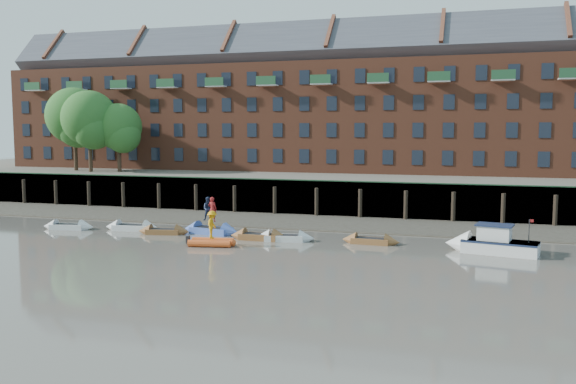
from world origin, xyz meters
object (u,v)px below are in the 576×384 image
at_px(motor_launch, 485,243).
at_px(rowboat_2, 164,231).
at_px(rowboat_5, 284,238).
at_px(rowboat_0, 68,227).
at_px(rib_tender, 213,242).
at_px(rowboat_6, 371,241).
at_px(rowboat_1, 132,227).
at_px(person_rib_crew, 212,225).
at_px(rowboat_4, 259,237).
at_px(person_rower_b, 209,209).
at_px(rowboat_3, 211,230).
at_px(person_rower_a, 212,209).

bearing_deg(motor_launch, rowboat_2, 10.73).
bearing_deg(rowboat_5, rowboat_0, 172.20).
height_order(rowboat_0, rowboat_2, rowboat_0).
height_order(rib_tender, motor_launch, motor_launch).
distance_m(rowboat_6, rib_tender, 10.84).
xyz_separation_m(rowboat_1, rib_tender, (8.69, -4.02, 0.01)).
xyz_separation_m(rowboat_0, person_rib_crew, (13.76, -3.03, 1.25)).
distance_m(rowboat_2, rowboat_4, 7.72).
bearing_deg(rowboat_4, person_rib_crew, -125.58).
bearing_deg(person_rower_b, person_rib_crew, -80.94).
bearing_deg(rowboat_2, motor_launch, -10.50).
bearing_deg(rowboat_6, person_rower_b, 179.04).
distance_m(rowboat_3, person_rib_crew, 5.07).
relative_size(rowboat_0, rowboat_4, 0.98).
distance_m(rowboat_3, motor_launch, 19.78).
relative_size(rowboat_4, person_rib_crew, 2.32).
height_order(rowboat_3, person_rower_b, person_rower_b).
distance_m(rowboat_0, rowboat_5, 17.88).
xyz_separation_m(rowboat_6, person_rower_b, (-12.53, 0.73, 1.66)).
relative_size(motor_launch, person_rower_a, 3.22).
xyz_separation_m(rowboat_6, rib_tender, (-10.13, -3.87, 0.03)).
bearing_deg(motor_launch, rowboat_6, 5.02).
bearing_deg(rowboat_3, rowboat_0, -163.54).
height_order(rowboat_6, person_rower_b, person_rower_b).
relative_size(rowboat_1, rib_tender, 1.40).
xyz_separation_m(rowboat_5, rib_tender, (-4.10, -3.17, 0.02)).
distance_m(rowboat_2, person_rib_crew, 6.49).
bearing_deg(rowboat_0, rowboat_4, -9.19).
xyz_separation_m(rowboat_4, rowboat_5, (1.86, 0.10, -0.01)).
distance_m(motor_launch, person_rower_b, 20.12).
bearing_deg(rowboat_4, rowboat_0, -179.51).
bearing_deg(rowboat_1, rowboat_4, -10.91).
distance_m(rowboat_1, rowboat_6, 18.82).
bearing_deg(rowboat_2, rowboat_1, 155.51).
height_order(rowboat_4, rib_tender, rowboat_4).
bearing_deg(rib_tender, rowboat_6, 11.36).
xyz_separation_m(rowboat_2, rowboat_3, (3.38, 1.19, 0.05)).
xyz_separation_m(rowboat_3, rowboat_5, (6.21, -1.21, -0.03)).
xyz_separation_m(rowboat_1, person_rib_crew, (8.67, -4.08, 1.23)).
bearing_deg(rowboat_1, person_rower_a, -3.16).
bearing_deg(rowboat_5, rowboat_6, -1.85).
distance_m(person_rower_a, person_rib_crew, 4.84).
bearing_deg(person_rib_crew, person_rower_b, 18.38).
relative_size(rowboat_0, motor_launch, 0.72).
height_order(rowboat_0, person_rower_a, person_rower_a).
relative_size(rowboat_4, rowboat_5, 1.00).
bearing_deg(person_rower_b, rib_tender, -80.44).
xyz_separation_m(rowboat_5, person_rib_crew, (-4.12, -3.24, 1.24)).
relative_size(rib_tender, person_rower_b, 1.79).
distance_m(rowboat_2, person_rower_b, 3.77).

